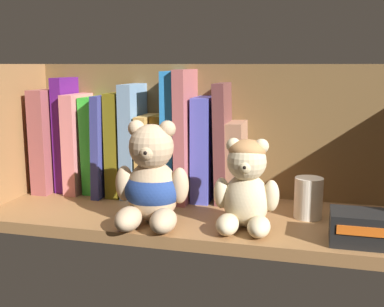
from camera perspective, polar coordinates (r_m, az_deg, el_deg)
The scene contains 21 objects.
shelf_board at distance 83.71cm, azimuth 2.44°, elevation -7.89°, with size 77.59×25.32×2.00cm, color olive.
shelf_back_panel at distance 93.41cm, azimuth 4.25°, elevation 2.10°, with size 79.99×1.20×27.56cm, color brown.
shelf_side_panel_left at distance 96.93cm, azimuth -21.02°, elevation 1.73°, with size 1.60×27.72×27.56cm, color olive.
book_0 at distance 103.08cm, azimuth -16.00°, elevation 1.69°, with size 3.33×14.41×20.60cm, color #8E4848.
book_1 at distance 101.30cm, azimuth -14.46°, elevation 2.28°, with size 2.27×9.49×22.92cm, color #4C1467.
book_2 at distance 100.15cm, azimuth -12.95°, elevation 1.33°, with size 2.70×12.49×19.74cm, color #CF7373.
book_3 at distance 98.67cm, azimuth -11.20°, elevation 1.10°, with size 3.17×9.23×19.20cm, color green.
book_4 at distance 97.43cm, azimuth -9.70°, elevation 1.18°, with size 1.61×14.86×19.68cm, color navy.
book_5 at distance 96.36cm, azimuth -8.31°, elevation 1.25°, with size 2.65×11.89×20.13cm, color brown.
book_6 at distance 95.07cm, azimuth -6.62°, elevation 1.68°, with size 2.61×12.55×21.83cm, color #6F8EAB.
book_7 at distance 94.58cm, azimuth -4.97°, elevation -0.15°, with size 2.20×12.30×15.93cm, color #C39146.
book_8 at distance 93.73cm, azimuth -3.48°, elevation -0.19°, with size 2.09×9.24×16.04cm, color brown.
book_9 at distance 92.26cm, azimuth -1.94°, elevation 2.25°, with size 2.32×12.73×24.29cm, color #267ECF.
book_10 at distance 91.51cm, azimuth -0.34°, elevation 2.29°, with size 2.12×14.82×24.62cm, color #A85656.
book_11 at distance 91.14cm, azimuth 1.59°, elevation 0.64°, with size 3.36×10.46×19.57cm, color #4C51B9.
book_12 at distance 90.25cm, azimuth 3.58°, elevation 1.37°, with size 2.14×10.37×22.18cm, color brown.
book_13 at distance 90.36cm, azimuth 5.46°, elevation -0.94°, with size 3.09×9.64×15.08cm, color #9B6C51.
teddy_bear_larger at distance 77.67cm, azimuth -4.83°, elevation -3.56°, with size 12.35×13.02×16.78cm.
teddy_bear_smaller at distance 75.24cm, azimuth 6.47°, elevation -3.92°, with size 10.41×10.56×14.27cm.
pillar_candle at distance 82.99cm, azimuth 13.70°, elevation -5.15°, with size 4.73×4.73×6.89cm, color silver.
small_product_box at distance 73.94cm, azimuth 20.47°, elevation -8.38°, with size 11.23×6.55×4.67cm.
Camera 1 is at (16.87, -77.57, 27.55)cm, focal length 44.75 mm.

